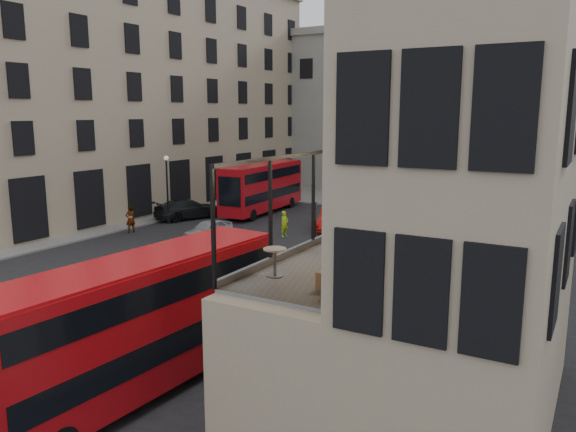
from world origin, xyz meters
The scene contains 31 objects.
ground centered at (0.00, 0.00, 0.00)m, with size 140.00×140.00×0.00m, color black.
host_building_main centered at (9.95, 0.00, 7.79)m, with size 7.26×11.40×15.10m.
host_frontage centered at (6.50, 0.00, 2.25)m, with size 3.00×11.00×4.50m, color tan.
cafe_floor centered at (6.50, 0.00, 4.55)m, with size 3.00×10.00×0.10m, color slate.
building_left centered at (-26.96, 20.00, 11.38)m, with size 14.60×50.60×22.00m.
gateway centered at (-5.00, 47.99, 9.39)m, with size 35.00×10.60×18.00m.
pavement_far centered at (-6.00, 38.00, 0.06)m, with size 40.00×12.00×0.12m, color slate.
pavement_left centered at (-22.00, 12.00, 0.06)m, with size 8.00×48.00×0.12m, color slate.
traffic_light_near centered at (-1.00, 12.00, 2.42)m, with size 0.16×0.20×3.80m.
traffic_light_far centered at (-15.00, 28.00, 2.42)m, with size 0.16×0.20×3.80m.
street_lamp_a centered at (-17.00, 18.00, 2.39)m, with size 0.36×0.36×5.33m.
street_lamp_b centered at (-6.00, 34.00, 2.39)m, with size 0.36×0.36×5.33m.
bus_near centered at (0.61, -3.01, 2.40)m, with size 3.14×10.84×4.27m.
bus_far centered at (-13.13, 25.76, 2.40)m, with size 3.12×10.85×4.28m.
car_a centered at (-10.86, 15.15, 0.67)m, with size 1.59×3.94×1.34m, color #A3A5AB.
car_b centered at (-4.74, 22.18, 0.81)m, with size 1.72×4.92×1.62m, color #A8100A.
car_c centered at (-17.00, 20.38, 0.82)m, with size 2.29×5.62×1.63m, color black.
bicycle centered at (-7.20, 12.28, 0.47)m, with size 0.62×1.79×0.94m, color gray.
cyclist centered at (-6.69, 18.46, 0.91)m, with size 0.66×0.43×1.82m, color #B4DD17.
pedestrian_a centered at (-15.91, 34.50, 0.96)m, with size 0.94×0.73×1.93m, color gray.
pedestrian_b centered at (-7.45, 32.22, 0.95)m, with size 1.22×0.70×1.89m, color gray.
pedestrian_c centered at (-0.61, 36.44, 0.85)m, with size 0.99×0.41×1.69m, color gray.
pedestrian_d centered at (1.88, 38.59, 0.93)m, with size 0.91×0.59×1.87m, color gray.
pedestrian_e centered at (-17.09, 14.05, 0.99)m, with size 0.72×0.47×1.97m, color gray.
cafe_table_near centered at (5.69, -3.43, 5.08)m, with size 0.58×0.58×0.72m.
cafe_table_mid centered at (5.83, -0.17, 5.04)m, with size 0.54×0.54×0.67m.
cafe_table_far centered at (5.81, 3.80, 5.14)m, with size 0.66×0.66×0.82m.
cafe_chair_a centered at (7.31, -3.76, 4.84)m, with size 0.46×0.46×0.80m.
cafe_chair_b centered at (7.23, 0.28, 4.87)m, with size 0.49×0.49×0.90m.
cafe_chair_c centered at (7.45, 0.96, 4.89)m, with size 0.49×0.49×0.94m.
cafe_chair_d centered at (7.23, 4.06, 4.85)m, with size 0.43×0.43×0.82m.
Camera 1 is at (12.68, -15.03, 8.65)m, focal length 35.00 mm.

